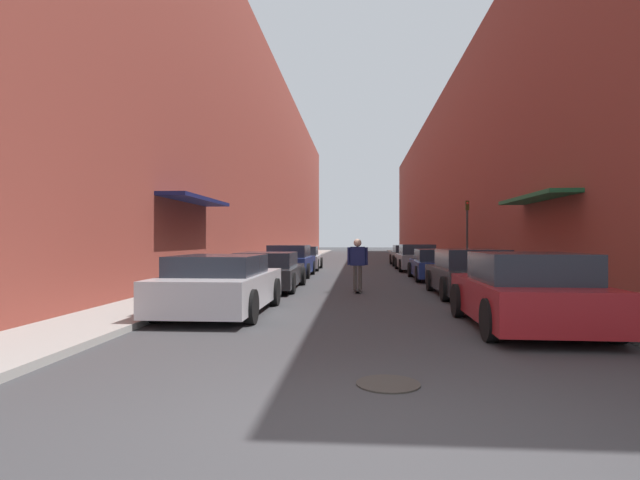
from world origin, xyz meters
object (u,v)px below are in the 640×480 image
object	(u,v)px
skateboarder	(358,260)
manhole_cover	(388,384)
parked_car_left_0	(221,285)
parked_car_right_2	(437,265)
parked_car_right_1	(470,274)
parked_car_left_2	(290,262)
parked_car_left_3	(302,258)
parked_car_right_3	(416,258)
traffic_light	(467,227)
parked_car_right_4	(407,255)
parked_car_left_1	(268,271)
parked_car_right_0	(526,292)

from	to	relation	value
skateboarder	manhole_cover	size ratio (longest dim) A/B	2.31
parked_car_left_0	parked_car_right_2	distance (m)	11.41
parked_car_right_1	manhole_cover	xyz separation A→B (m)	(-2.82, -8.83, -0.63)
parked_car_left_2	parked_car_left_3	world-z (taller)	parked_car_left_2
parked_car_right_2	parked_car_right_3	world-z (taller)	parked_car_right_3
parked_car_left_3	parked_car_right_2	bearing A→B (deg)	-45.62
parked_car_left_2	manhole_cover	distance (m)	16.29
parked_car_right_3	parked_car_right_2	bearing A→B (deg)	-88.61
traffic_light	parked_car_right_1	bearing A→B (deg)	-101.67
manhole_cover	parked_car_right_3	bearing A→B (deg)	82.58
manhole_cover	parked_car_right_4	bearing A→B (deg)	84.06
parked_car_right_2	manhole_cover	world-z (taller)	parked_car_right_2
parked_car_right_1	manhole_cover	bearing A→B (deg)	-107.68
manhole_cover	traffic_light	bearing A→B (deg)	75.46
parked_car_right_4	skateboarder	size ratio (longest dim) A/B	2.63
parked_car_left_1	manhole_cover	xyz separation A→B (m)	(3.22, -10.37, -0.57)
parked_car_right_0	traffic_light	bearing A→B (deg)	81.68
parked_car_left_1	parked_car_right_2	distance (m)	7.41
parked_car_left_0	parked_car_right_2	bearing A→B (deg)	57.84
parked_car_right_0	parked_car_right_1	world-z (taller)	parked_car_right_0
parked_car_left_0	parked_car_left_2	world-z (taller)	parked_car_left_2
parked_car_right_1	parked_car_right_3	distance (m)	11.66
parked_car_left_3	skateboarder	distance (m)	11.71
parked_car_left_3	parked_car_right_4	size ratio (longest dim) A/B	1.01
parked_car_left_3	parked_car_right_2	distance (m)	8.73
parked_car_left_3	parked_car_right_4	world-z (taller)	parked_car_right_4
parked_car_right_3	traffic_light	distance (m)	3.21
parked_car_left_0	parked_car_right_3	world-z (taller)	parked_car_right_3
parked_car_left_1	parked_car_left_2	world-z (taller)	parked_car_left_2
parked_car_left_0	manhole_cover	xyz separation A→B (m)	(3.26, -5.02, -0.61)
parked_car_left_2	skateboarder	world-z (taller)	skateboarder
parked_car_left_1	skateboarder	distance (m)	3.01
parked_car_left_0	parked_car_right_3	distance (m)	16.58
parked_car_right_0	parked_car_left_0	bearing A→B (deg)	166.89
parked_car_right_1	parked_car_right_4	xyz separation A→B (m)	(-0.14, 16.91, -0.01)
parked_car_right_1	traffic_light	bearing A→B (deg)	78.33
parked_car_left_1	parked_car_right_1	world-z (taller)	parked_car_right_1
parked_car_left_0	parked_car_left_1	xyz separation A→B (m)	(0.04, 5.35, -0.04)
parked_car_right_2	parked_car_right_3	size ratio (longest dim) A/B	1.05
manhole_cover	skateboarder	bearing A→B (deg)	92.06
parked_car_left_3	parked_car_right_3	world-z (taller)	parked_car_right_3
parked_car_left_2	parked_car_right_3	bearing A→B (deg)	37.39
parked_car_right_0	parked_car_right_4	xyz separation A→B (m)	(0.02, 22.10, -0.03)
parked_car_left_1	parked_car_right_0	world-z (taller)	parked_car_right_0
parked_car_right_2	traffic_light	xyz separation A→B (m)	(2.05, 4.04, 1.60)
parked_car_left_0	parked_car_right_4	size ratio (longest dim) A/B	1.02
parked_car_left_3	skateboarder	size ratio (longest dim) A/B	2.66
parked_car_right_3	manhole_cover	bearing A→B (deg)	-97.42
parked_car_right_2	parked_car_left_3	bearing A→B (deg)	134.38
parked_car_right_2	traffic_light	size ratio (longest dim) A/B	1.34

